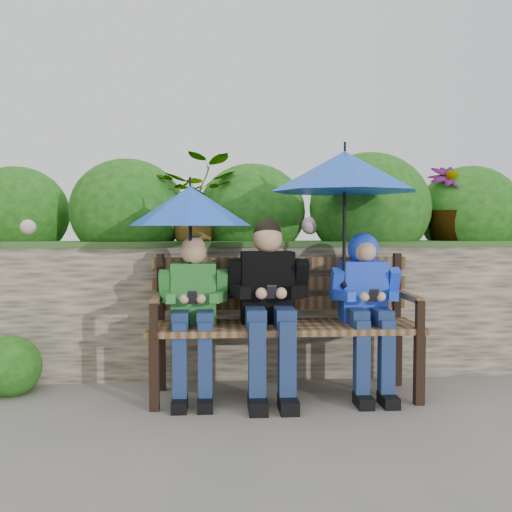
{
  "coord_description": "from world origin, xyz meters",
  "views": [
    {
      "loc": [
        -0.27,
        -3.62,
        1.15
      ],
      "look_at": [
        0.0,
        0.1,
        0.95
      ],
      "focal_mm": 40.0,
      "sensor_mm": 36.0,
      "label": 1
    }
  ],
  "objects": [
    {
      "name": "ground",
      "position": [
        0.0,
        0.0,
        0.0
      ],
      "size": [
        60.0,
        60.0,
        0.0
      ],
      "primitive_type": "plane",
      "color": "#5B5A56",
      "rests_on": "ground"
    },
    {
      "name": "garden_backdrop",
      "position": [
        -0.0,
        1.61,
        0.6
      ],
      "size": [
        8.0,
        2.84,
        1.77
      ],
      "color": "#4B443A",
      "rests_on": "ground"
    },
    {
      "name": "park_bench",
      "position": [
        0.19,
        0.21,
        0.54
      ],
      "size": [
        1.8,
        0.53,
        0.95
      ],
      "color": "black",
      "rests_on": "ground"
    },
    {
      "name": "boy_left",
      "position": [
        -0.41,
        0.13,
        0.62
      ],
      "size": [
        0.45,
        0.52,
        1.08
      ],
      "color": "#39833F",
      "rests_on": "ground"
    },
    {
      "name": "boy_middle",
      "position": [
        0.09,
        0.12,
        0.67
      ],
      "size": [
        0.54,
        0.62,
        1.19
      ],
      "color": "black",
      "rests_on": "ground"
    },
    {
      "name": "boy_right",
      "position": [
        0.75,
        0.14,
        0.67
      ],
      "size": [
        0.46,
        0.56,
        1.1
      ],
      "color": "blue",
      "rests_on": "ground"
    },
    {
      "name": "umbrella_left",
      "position": [
        -0.43,
        0.16,
        1.28
      ],
      "size": [
        0.81,
        0.81,
        0.76
      ],
      "color": "blue",
      "rests_on": "ground"
    },
    {
      "name": "umbrella_right",
      "position": [
        0.59,
        0.13,
        1.51
      ],
      "size": [
        0.99,
        0.99,
        0.98
      ],
      "color": "blue",
      "rests_on": "ground"
    }
  ]
}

